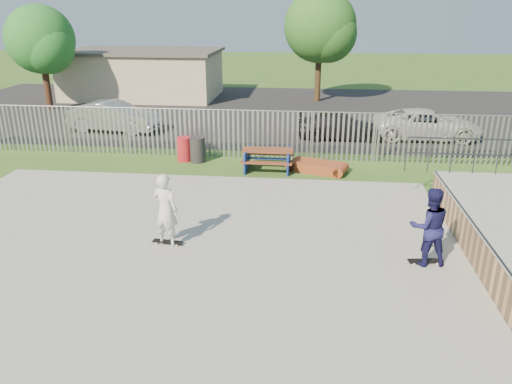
# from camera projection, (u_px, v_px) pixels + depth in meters

# --- Properties ---
(ground) EXTENTS (120.00, 120.00, 0.00)m
(ground) POSITION_uv_depth(u_px,v_px,m) (166.00, 257.00, 12.68)
(ground) COLOR #365E20
(ground) RESTS_ON ground
(concrete_slab) EXTENTS (15.00, 12.00, 0.15)m
(concrete_slab) POSITION_uv_depth(u_px,v_px,m) (166.00, 254.00, 12.66)
(concrete_slab) COLOR gray
(concrete_slab) RESTS_ON ground
(fence) EXTENTS (26.04, 16.02, 2.00)m
(fence) POSITION_uv_depth(u_px,v_px,m) (232.00, 166.00, 16.50)
(fence) COLOR gray
(fence) RESTS_ON ground
(picnic_table) EXTENTS (1.96, 1.62, 0.82)m
(picnic_table) POSITION_uv_depth(u_px,v_px,m) (268.00, 159.00, 19.27)
(picnic_table) COLOR brown
(picnic_table) RESTS_ON ground
(funbox) EXTENTS (2.09, 1.50, 0.38)m
(funbox) POSITION_uv_depth(u_px,v_px,m) (317.00, 167.00, 19.14)
(funbox) COLOR brown
(funbox) RESTS_ON ground
(trash_bin_red) EXTENTS (0.59, 0.59, 0.99)m
(trash_bin_red) POSITION_uv_depth(u_px,v_px,m) (184.00, 149.00, 20.39)
(trash_bin_red) COLOR #A71921
(trash_bin_red) RESTS_ON ground
(trash_bin_grey) EXTENTS (0.62, 0.62, 1.03)m
(trash_bin_grey) POSITION_uv_depth(u_px,v_px,m) (198.00, 150.00, 20.22)
(trash_bin_grey) COLOR #252527
(trash_bin_grey) RESTS_ON ground
(parking_lot) EXTENTS (40.00, 18.00, 0.02)m
(parking_lot) POSITION_uv_depth(u_px,v_px,m) (252.00, 110.00, 30.37)
(parking_lot) COLOR black
(parking_lot) RESTS_ON ground
(car_silver) EXTENTS (4.73, 2.13, 1.51)m
(car_silver) POSITION_uv_depth(u_px,v_px,m) (114.00, 116.00, 25.03)
(car_silver) COLOR silver
(car_silver) RESTS_ON parking_lot
(car_dark) EXTENTS (4.24, 1.82, 1.22)m
(car_dark) POSITION_uv_depth(u_px,v_px,m) (341.00, 126.00, 23.68)
(car_dark) COLOR black
(car_dark) RESTS_ON parking_lot
(car_white) EXTENTS (5.02, 2.32, 1.39)m
(car_white) POSITION_uv_depth(u_px,v_px,m) (427.00, 124.00, 23.63)
(car_white) COLOR silver
(car_white) RESTS_ON parking_lot
(building) EXTENTS (10.40, 6.40, 3.20)m
(building) POSITION_uv_depth(u_px,v_px,m) (143.00, 74.00, 34.34)
(building) COLOR #BDAC91
(building) RESTS_ON ground
(tree_left) EXTENTS (3.97, 3.97, 6.13)m
(tree_left) POSITION_uv_depth(u_px,v_px,m) (40.00, 40.00, 29.26)
(tree_left) COLOR #3F2419
(tree_left) RESTS_ON ground
(tree_mid) EXTENTS (4.59, 4.59, 7.08)m
(tree_mid) POSITION_uv_depth(u_px,v_px,m) (320.00, 26.00, 31.65)
(tree_mid) COLOR #402E19
(tree_mid) RESTS_ON ground
(skateboard_a) EXTENTS (0.82, 0.32, 0.08)m
(skateboard_a) POSITION_uv_depth(u_px,v_px,m) (424.00, 262.00, 12.05)
(skateboard_a) COLOR black
(skateboard_a) RESTS_ON concrete_slab
(skateboard_b) EXTENTS (0.82, 0.29, 0.08)m
(skateboard_b) POSITION_uv_depth(u_px,v_px,m) (168.00, 242.00, 13.02)
(skateboard_b) COLOR black
(skateboard_b) RESTS_ON concrete_slab
(skater_navy) EXTENTS (1.04, 0.86, 1.93)m
(skater_navy) POSITION_uv_depth(u_px,v_px,m) (429.00, 227.00, 11.72)
(skater_navy) COLOR #161646
(skater_navy) RESTS_ON concrete_slab
(skater_white) EXTENTS (0.81, 0.64, 1.93)m
(skater_white) POSITION_uv_depth(u_px,v_px,m) (165.00, 210.00, 12.69)
(skater_white) COLOR silver
(skater_white) RESTS_ON concrete_slab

